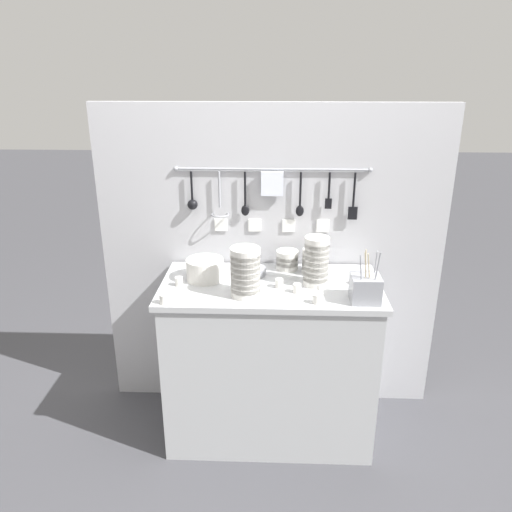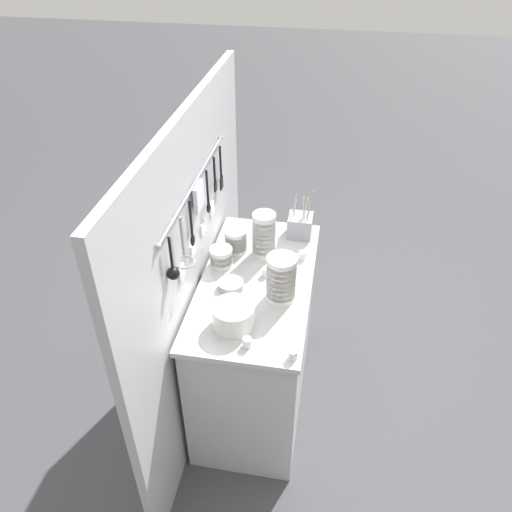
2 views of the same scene
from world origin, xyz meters
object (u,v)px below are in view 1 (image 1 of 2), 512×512
steel_mixing_bowl (254,271)px  cup_edge_near (297,288)px  plate_stack (205,269)px  cup_back_right (279,283)px  bowl_stack_back_corner (287,260)px  cup_edge_far (317,299)px  cup_front_left (164,299)px  bowl_stack_nested_right (314,261)px  cup_centre (359,280)px  cutlery_caddy (365,288)px  cup_beside_plates (179,281)px  bowl_stack_short_front (316,262)px  bowl_stack_tall_left (245,272)px

steel_mixing_bowl → cup_edge_near: bearing=-43.9°
plate_stack → cup_back_right: size_ratio=4.24×
bowl_stack_back_corner → plate_stack: (-0.43, -0.16, 0.00)m
cup_edge_far → cup_front_left: (-0.72, -0.03, 0.00)m
bowl_stack_nested_right → cup_back_right: bowl_stack_nested_right is taller
cup_centre → cup_edge_far: (-0.23, -0.23, 0.00)m
steel_mixing_bowl → cutlery_caddy: 0.62m
cup_edge_far → cup_beside_plates: (-0.69, 0.18, 0.00)m
bowl_stack_back_corner → bowl_stack_short_front: bearing=-56.0°
plate_stack → cup_front_left: 0.33m
cup_edge_near → cup_edge_far: same height
bowl_stack_short_front → steel_mixing_bowl: 0.36m
cup_centre → cup_front_left: bearing=-164.8°
steel_mixing_bowl → bowl_stack_nested_right: bearing=7.2°
bowl_stack_back_corner → cup_edge_far: bowl_stack_back_corner is taller
bowl_stack_tall_left → cutlery_caddy: 0.57m
cup_centre → cup_front_left: same height
cup_edge_near → bowl_stack_short_front: bearing=44.3°
plate_stack → bowl_stack_short_front: bearing=-5.0°
cutlery_caddy → cup_front_left: (-0.95, -0.07, -0.04)m
bowl_stack_nested_right → cup_edge_far: (-0.01, -0.37, -0.05)m
bowl_stack_back_corner → bowl_stack_nested_right: bearing=-19.6°
bowl_stack_tall_left → cup_edge_near: (0.25, 0.04, -0.10)m
cup_edge_near → cup_front_left: size_ratio=1.00×
cup_back_right → plate_stack: bearing=167.0°
bowl_stack_nested_right → cup_edge_far: size_ratio=2.97×
cup_centre → cup_edge_far: 0.32m
cup_centre → cup_front_left: size_ratio=1.00×
bowl_stack_tall_left → cup_front_left: bowl_stack_tall_left is taller
bowl_stack_nested_right → cup_beside_plates: (-0.69, -0.20, -0.05)m
cup_edge_far → cup_beside_plates: bearing=165.6°
bowl_stack_tall_left → cup_edge_far: size_ratio=5.35×
cutlery_caddy → cup_front_left: 0.95m
bowl_stack_nested_right → plate_stack: size_ratio=0.70×
steel_mixing_bowl → cutlery_caddy: (0.54, -0.29, 0.04)m
steel_mixing_bowl → cup_back_right: size_ratio=2.82×
bowl_stack_short_front → plate_stack: bowl_stack_short_front is taller
cutlery_caddy → cup_front_left: cutlery_caddy is taller
bowl_stack_nested_right → bowl_stack_short_front: 0.17m
cup_edge_far → cup_front_left: size_ratio=1.00×
cup_back_right → cup_edge_far: same height
bowl_stack_back_corner → cutlery_caddy: bearing=-46.5°
steel_mixing_bowl → cup_edge_near: 0.31m
cup_edge_near → bowl_stack_back_corner: bearing=98.0°
cutlery_caddy → cup_centre: (0.00, 0.19, -0.04)m
cutlery_caddy → cup_edge_near: (-0.32, 0.08, -0.04)m
bowl_stack_back_corner → cup_edge_far: bearing=-72.6°
cup_edge_far → cup_front_left: same height
bowl_stack_back_corner → bowl_stack_nested_right: bowl_stack_nested_right is taller
plate_stack → cup_back_right: (0.39, -0.09, -0.03)m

